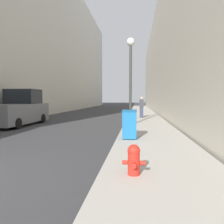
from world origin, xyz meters
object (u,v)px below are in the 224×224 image
Objects in this scene: fire_hydrant at (134,159)px; pedestrian_on_sidewalk at (142,107)px; trash_bin at (130,124)px; lamppost at (131,70)px; pickup_truck at (18,110)px.

fire_hydrant is 0.36× the size of pedestrian_on_sidewalk.
trash_bin is at bearing 93.16° from fire_hydrant.
fire_hydrant is 4.25m from trash_bin.
lamppost reaches higher than pickup_truck.
pickup_truck reaches higher than pedestrian_on_sidewalk.
trash_bin is 10.05m from pedestrian_on_sidewalk.
fire_hydrant is 0.12× the size of lamppost.
lamppost reaches higher than pedestrian_on_sidewalk.
trash_bin is at bearing -88.65° from lamppost.
trash_bin is (-0.23, 4.24, 0.26)m from fire_hydrant.
lamppost is 0.98× the size of pickup_truck.
pickup_truck is at bearing 147.16° from trash_bin.
pedestrian_on_sidewalk is at bearing 88.19° from fire_hydrant.
pedestrian_on_sidewalk is (0.45, 14.26, 0.56)m from fire_hydrant.
lamppost is at bearing 91.35° from trash_bin.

